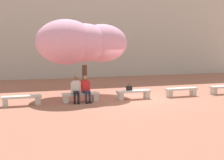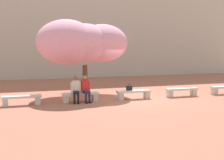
% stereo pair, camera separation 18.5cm
% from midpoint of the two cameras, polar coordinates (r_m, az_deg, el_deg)
% --- Properties ---
extents(ground_plane, '(100.00, 100.00, 0.00)m').
position_cam_midpoint_polar(ground_plane, '(16.12, 4.32, -3.48)').
color(ground_plane, '#9E604C').
extents(building_facade, '(28.00, 4.00, 9.00)m').
position_cam_midpoint_polar(building_facade, '(27.87, -5.01, 10.14)').
color(building_facade, '#B7B2A8').
rests_on(building_facade, ground).
extents(stone_bench_west_end, '(1.79, 0.44, 0.45)m').
position_cam_midpoint_polar(stone_bench_west_end, '(15.01, -15.85, -3.32)').
color(stone_bench_west_end, beige).
rests_on(stone_bench_west_end, ground).
extents(stone_bench_near_west, '(1.79, 0.44, 0.45)m').
position_cam_midpoint_polar(stone_bench_near_west, '(15.30, -5.41, -2.89)').
color(stone_bench_near_west, beige).
rests_on(stone_bench_near_west, ground).
extents(stone_bench_center, '(1.79, 0.44, 0.45)m').
position_cam_midpoint_polar(stone_bench_center, '(16.07, 4.33, -2.41)').
color(stone_bench_center, beige).
rests_on(stone_bench_center, ground).
extents(stone_bench_near_east, '(1.79, 0.44, 0.45)m').
position_cam_midpoint_polar(stone_bench_near_east, '(17.25, 12.95, -1.93)').
color(stone_bench_near_east, beige).
rests_on(stone_bench_near_east, ground).
extents(person_seated_left, '(0.51, 0.71, 1.29)m').
position_cam_midpoint_polar(person_seated_left, '(15.14, -6.27, -1.49)').
color(person_seated_left, black).
rests_on(person_seated_left, ground).
extents(person_seated_right, '(0.51, 0.71, 1.29)m').
position_cam_midpoint_polar(person_seated_right, '(15.23, -4.52, -1.42)').
color(person_seated_right, black).
rests_on(person_seated_right, ground).
extents(handbag, '(0.30, 0.15, 0.34)m').
position_cam_midpoint_polar(handbag, '(15.97, 3.50, -1.46)').
color(handbag, black).
rests_on(handbag, stone_bench_center).
extents(cherry_tree_main, '(5.09, 3.39, 4.13)m').
position_cam_midpoint_polar(cherry_tree_main, '(17.32, -5.09, 6.82)').
color(cherry_tree_main, '#513828').
rests_on(cherry_tree_main, ground).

